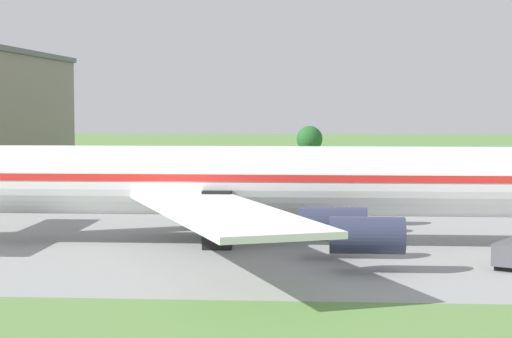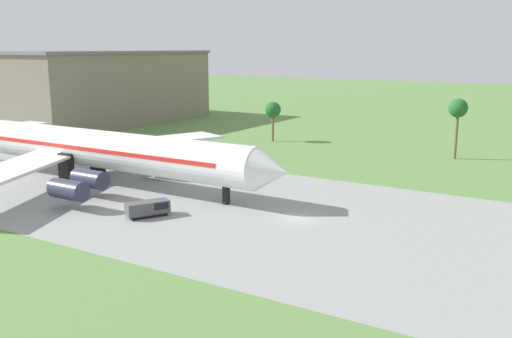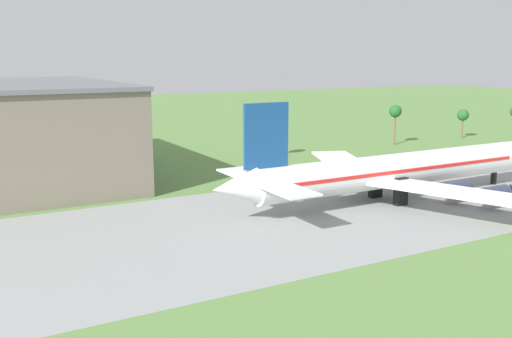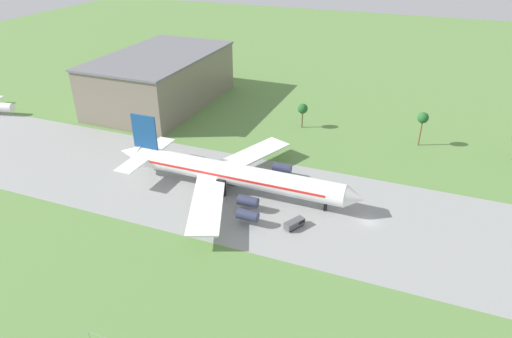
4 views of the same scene
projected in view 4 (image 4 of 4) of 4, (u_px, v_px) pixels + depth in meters
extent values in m
plane|color=#5B8442|center=(368.00, 222.00, 113.12)|extent=(600.00, 600.00, 0.00)
cube|color=gray|center=(368.00, 222.00, 113.12)|extent=(320.00, 44.00, 0.02)
cylinder|color=white|center=(236.00, 175.00, 123.15)|extent=(59.66, 5.91, 5.91)
cone|color=white|center=(355.00, 198.00, 112.69)|extent=(4.73, 5.80, 5.80)
cone|color=white|center=(132.00, 153.00, 133.83)|extent=(7.39, 5.62, 5.62)
cube|color=red|center=(236.00, 173.00, 122.94)|extent=(50.71, 6.03, 0.59)
cube|color=navy|center=(144.00, 132.00, 128.46)|extent=(7.69, 0.50, 10.05)
cube|color=white|center=(146.00, 154.00, 131.94)|extent=(5.32, 23.65, 0.30)
cube|color=white|center=(207.00, 202.00, 112.81)|extent=(17.56, 28.69, 0.44)
cube|color=white|center=(250.00, 155.00, 135.54)|extent=(17.56, 28.69, 0.44)
cylinder|color=#2D334C|center=(248.00, 201.00, 116.58)|extent=(5.32, 2.66, 2.66)
cylinder|color=#2D334C|center=(248.00, 215.00, 110.98)|extent=(5.32, 2.66, 2.66)
cylinder|color=#2D334C|center=(267.00, 176.00, 128.17)|extent=(5.32, 2.66, 2.66)
cylinder|color=#2D334C|center=(282.00, 168.00, 132.22)|extent=(5.32, 2.66, 2.66)
cube|color=black|center=(326.00, 202.00, 116.45)|extent=(0.70, 0.90, 4.87)
cube|color=black|center=(221.00, 188.00, 122.91)|extent=(2.40, 1.20, 4.87)
cube|color=black|center=(231.00, 177.00, 128.22)|extent=(2.40, 1.20, 4.87)
cube|color=black|center=(294.00, 227.00, 110.99)|extent=(3.83, 4.91, 0.40)
cube|color=#4C4C51|center=(294.00, 223.00, 110.51)|extent=(4.40, 5.72, 1.59)
cube|color=black|center=(299.00, 220.00, 111.23)|extent=(2.71, 2.66, 0.90)
cylinder|color=gray|center=(89.00, 336.00, 80.72)|extent=(0.10, 0.10, 2.10)
cube|color=slate|center=(161.00, 80.00, 182.79)|extent=(36.00, 60.00, 19.31)
cube|color=slate|center=(159.00, 55.00, 177.99)|extent=(36.72, 61.20, 0.80)
cylinder|color=brown|center=(302.00, 119.00, 163.60)|extent=(0.56, 0.56, 6.61)
sphere|color=#235B28|center=(303.00, 109.00, 161.74)|extent=(3.60, 3.60, 3.60)
cylinder|color=brown|center=(420.00, 132.00, 149.87)|extent=(0.56, 0.56, 9.18)
sphere|color=#235B28|center=(423.00, 118.00, 147.39)|extent=(3.60, 3.60, 3.60)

